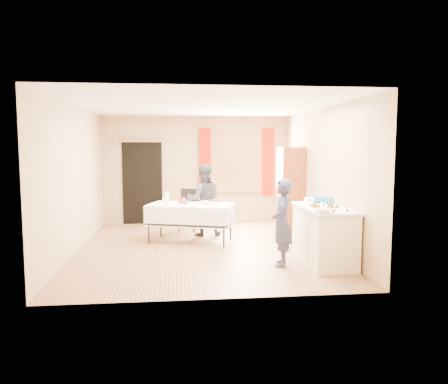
{
  "coord_description": "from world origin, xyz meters",
  "views": [
    {
      "loc": [
        -0.46,
        -7.96,
        1.88
      ],
      "look_at": [
        0.4,
        0.0,
        1.04
      ],
      "focal_mm": 35.0,
      "sensor_mm": 36.0,
      "label": 1
    }
  ],
  "objects": [
    {
      "name": "cup_rainbow",
      "position": [
        -0.3,
        0.46,
        0.8
      ],
      "size": [
        0.17,
        0.17,
        0.1
      ],
      "primitive_type": "imported",
      "rotation": [
        0.0,
        0.0,
        -0.33
      ],
      "color": "red",
      "rests_on": "party_table"
    },
    {
      "name": "window_frame",
      "position": [
        1.0,
        2.72,
        1.5
      ],
      "size": [
        1.32,
        0.06,
        1.52
      ],
      "primitive_type": "cube",
      "color": "olive",
      "rests_on": "wall_back"
    },
    {
      "name": "woman",
      "position": [
        0.1,
        1.18,
        0.75
      ],
      "size": [
        0.75,
        0.59,
        1.51
      ],
      "primitive_type": "imported",
      "rotation": [
        0.0,
        0.0,
        3.13
      ],
      "color": "black",
      "rests_on": "floor"
    },
    {
      "name": "counter",
      "position": [
        1.89,
        -1.22,
        0.45
      ],
      "size": [
        0.71,
        1.49,
        0.91
      ],
      "color": "#F5EDC8",
      "rests_on": "floor"
    },
    {
      "name": "wall_back",
      "position": [
        0.0,
        2.76,
        1.3
      ],
      "size": [
        4.5,
        0.02,
        2.6
      ],
      "primitive_type": "cube",
      "color": "tan",
      "rests_on": "floor"
    },
    {
      "name": "window_pane",
      "position": [
        1.0,
        2.71,
        1.5
      ],
      "size": [
        1.2,
        0.02,
        1.4
      ],
      "primitive_type": "cube",
      "color": "white",
      "rests_on": "wall_back"
    },
    {
      "name": "cake_balls",
      "position": [
        1.87,
        -1.29,
        0.93
      ],
      "size": [
        0.52,
        1.11,
        0.04
      ],
      "color": "#3F2314",
      "rests_on": "counter"
    },
    {
      "name": "cabinet",
      "position": [
        1.99,
        1.26,
        0.93
      ],
      "size": [
        0.5,
        0.6,
        1.86
      ],
      "primitive_type": "cube",
      "color": "brown",
      "rests_on": "floor"
    },
    {
      "name": "curtain_right",
      "position": [
        1.78,
        2.67,
        1.5
      ],
      "size": [
        0.28,
        0.06,
        1.65
      ],
      "primitive_type": "cube",
      "color": "#AF1806",
      "rests_on": "wall_back"
    },
    {
      "name": "doorway",
      "position": [
        -1.3,
        2.73,
        1.0
      ],
      "size": [
        0.95,
        0.04,
        2.0
      ],
      "primitive_type": "cube",
      "color": "black",
      "rests_on": "floor"
    },
    {
      "name": "floor",
      "position": [
        0.0,
        0.0,
        -0.01
      ],
      "size": [
        4.5,
        5.5,
        0.02
      ],
      "primitive_type": "cube",
      "color": "#9E7047",
      "rests_on": "ground"
    },
    {
      "name": "bottle",
      "position": [
        -0.72,
        0.92,
        0.83
      ],
      "size": [
        0.14,
        0.14,
        0.16
      ],
      "primitive_type": "imported",
      "rotation": [
        0.0,
        0.0,
        -0.54
      ],
      "color": "white",
      "rests_on": "party_table"
    },
    {
      "name": "chair",
      "position": [
        -0.23,
        1.68,
        0.28
      ],
      "size": [
        0.46,
        0.46,
        0.93
      ],
      "rotation": [
        0.0,
        0.0,
        -0.23
      ],
      "color": "black",
      "rests_on": "floor"
    },
    {
      "name": "pastry_tray",
      "position": [
        0.24,
        0.33,
        0.76
      ],
      "size": [
        0.34,
        0.31,
        0.02
      ],
      "primitive_type": "cube",
      "rotation": [
        0.0,
        0.0,
        -0.5
      ],
      "color": "white",
      "rests_on": "party_table"
    },
    {
      "name": "wall_front",
      "position": [
        0.0,
        -2.76,
        1.3
      ],
      "size": [
        4.5,
        0.02,
        2.6
      ],
      "primitive_type": "cube",
      "color": "tan",
      "rests_on": "floor"
    },
    {
      "name": "wall_right",
      "position": [
        2.26,
        0.0,
        1.3
      ],
      "size": [
        0.02,
        5.5,
        2.6
      ],
      "primitive_type": "cube",
      "color": "tan",
      "rests_on": "floor"
    },
    {
      "name": "wall_left",
      "position": [
        -2.26,
        0.0,
        1.3
      ],
      "size": [
        0.02,
        5.5,
        2.6
      ],
      "primitive_type": "cube",
      "color": "tan",
      "rests_on": "floor"
    },
    {
      "name": "small_bowl",
      "position": [
        0.08,
        0.61,
        0.78
      ],
      "size": [
        0.2,
        0.2,
        0.05
      ],
      "primitive_type": "imported",
      "rotation": [
        0.0,
        0.0,
        -0.11
      ],
      "color": "white",
      "rests_on": "party_table"
    },
    {
      "name": "foam_block",
      "position": [
        1.82,
        -0.62,
        0.95
      ],
      "size": [
        0.18,
        0.15,
        0.08
      ],
      "primitive_type": "cube",
      "rotation": [
        0.0,
        0.0,
        0.36
      ],
      "color": "white",
      "rests_on": "counter"
    },
    {
      "name": "curtain_left",
      "position": [
        0.22,
        2.67,
        1.5
      ],
      "size": [
        0.28,
        0.06,
        1.65
      ],
      "primitive_type": "cube",
      "color": "#AF1806",
      "rests_on": "wall_back"
    },
    {
      "name": "ceiling",
      "position": [
        0.0,
        0.0,
        2.61
      ],
      "size": [
        4.5,
        5.5,
        0.02
      ],
      "primitive_type": "cube",
      "color": "white",
      "rests_on": "floor"
    },
    {
      "name": "door_lintel",
      "position": [
        -1.3,
        2.7,
        2.02
      ],
      "size": [
        1.05,
        0.06,
        0.08
      ],
      "primitive_type": "cube",
      "color": "olive",
      "rests_on": "wall_back"
    },
    {
      "name": "girl",
      "position": [
        1.17,
        -1.32,
        0.69
      ],
      "size": [
        0.65,
        0.56,
        1.38
      ],
      "primitive_type": "imported",
      "rotation": [
        0.0,
        0.0,
        -1.8
      ],
      "color": "#232346",
      "rests_on": "floor"
    },
    {
      "name": "party_table",
      "position": [
        -0.21,
        0.58,
        0.44
      ],
      "size": [
        1.83,
        1.3,
        0.75
      ],
      "rotation": [
        0.0,
        0.0,
        -0.31
      ],
      "color": "black",
      "rests_on": "floor"
    },
    {
      "name": "mixing_bowl",
      "position": [
        1.66,
        -1.81,
        0.94
      ],
      "size": [
        0.24,
        0.24,
        0.06
      ],
      "primitive_type": "imported",
      "rotation": [
        0.0,
        0.0,
        -0.02
      ],
      "color": "white",
      "rests_on": "counter"
    },
    {
      "name": "blue_basket",
      "position": [
        2.08,
        -0.53,
        0.95
      ],
      "size": [
        0.35,
        0.3,
        0.08
      ],
      "primitive_type": "cube",
      "rotation": [
        0.0,
        0.0,
        -0.38
      ],
      "color": "blue",
      "rests_on": "counter"
    },
    {
      "name": "soda_can",
      "position": [
        2.07,
        -1.07,
        0.97
      ],
      "size": [
        0.09,
        0.09,
        0.12
      ],
      "primitive_type": "cylinder",
      "rotation": [
        0.0,
        0.0,
        -0.37
      ],
      "color": "#14993D",
      "rests_on": "counter"
    },
    {
      "name": "pitcher",
      "position": [
        -0.67,
        0.6,
        0.86
      ],
      "size": [
        0.13,
        0.13,
        0.22
      ],
      "primitive_type": "cylinder",
      "rotation": [
        0.0,
        0.0,
        -0.2
      ],
      "color": "silver",
      "rests_on": "party_table"
    },
    {
      "name": "cup_red",
      "position": [
        -0.38,
        0.69,
        0.81
      ],
      "size": [
        0.26,
        0.26,
        0.12
      ],
      "primitive_type": "imported",
      "rotation": [
        0.0,
        0.0,
        -0.4
      ],
      "color": "red",
      "rests_on": "party_table"
    }
  ]
}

